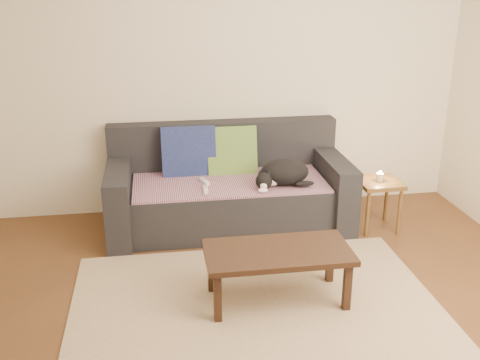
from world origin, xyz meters
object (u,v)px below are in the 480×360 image
object	(u,v)px
wii_remote_a	(205,182)
side_table	(379,189)
coffee_table	(278,256)
cat	(283,173)
sofa	(228,191)
wii_remote_b	(206,190)

from	to	relation	value
wii_remote_a	side_table	world-z (taller)	wii_remote_a
side_table	coffee_table	world-z (taller)	side_table
cat	coffee_table	xyz separation A→B (m)	(-0.28, -1.09, -0.20)
sofa	side_table	xyz separation A→B (m)	(1.29, -0.31, 0.06)
sofa	wii_remote_a	distance (m)	0.28
sofa	side_table	bearing A→B (deg)	-13.47
wii_remote_b	coffee_table	xyz separation A→B (m)	(0.38, -1.03, -0.11)
sofa	cat	world-z (taller)	sofa
wii_remote_b	wii_remote_a	bearing A→B (deg)	0.85
cat	wii_remote_b	size ratio (longest dim) A/B	3.40
coffee_table	wii_remote_a	bearing A→B (deg)	107.04
wii_remote_b	side_table	distance (m)	1.52
cat	wii_remote_a	size ratio (longest dim) A/B	3.40
side_table	coffee_table	bearing A→B (deg)	-137.69
sofa	coffee_table	distance (m)	1.34
sofa	wii_remote_a	size ratio (longest dim) A/B	14.00
sofa	wii_remote_a	bearing A→B (deg)	-152.63
cat	wii_remote_b	xyz separation A→B (m)	(-0.67, -0.06, -0.09)
wii_remote_b	side_table	size ratio (longest dim) A/B	0.33
sofa	coffee_table	world-z (taller)	sofa
sofa	coffee_table	bearing A→B (deg)	-83.24
cat	side_table	bearing A→B (deg)	3.70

